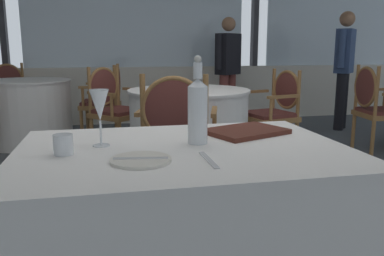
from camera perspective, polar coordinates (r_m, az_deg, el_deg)
The scene contains 20 objects.
ground_plane at distance 2.71m, azimuth -0.84°, elevation -13.10°, with size 15.23×15.23×0.00m, color #4C5156.
window_wall_far at distance 6.14m, azimuth -7.83°, elevation 11.47°, with size 11.72×0.14×2.89m.
foreground_table at distance 1.62m, azimuth -1.16°, elevation -15.92°, with size 1.22×0.87×0.76m.
side_plate at distance 1.31m, azimuth -7.36°, elevation -4.57°, with size 0.20×0.20×0.01m, color silver.
butter_knife at distance 1.31m, azimuth -7.37°, elevation -4.35°, with size 0.18×0.02×0.00m, color silver.
dinner_fork at distance 1.31m, azimuth 2.41°, elevation -4.59°, with size 0.20×0.02×0.00m, color silver.
water_bottle at distance 1.52m, azimuth 0.82°, elevation 2.77°, with size 0.08×0.08×0.34m.
wine_glass at distance 1.51m, azimuth -13.14°, elevation 3.01°, with size 0.07×0.07×0.21m.
water_tumbler at distance 1.44m, azimuth -18.00°, elevation -2.27°, with size 0.07×0.07×0.07m, color white.
menu_book at distance 1.73m, azimuth 7.71°, elevation -0.47°, with size 0.32×0.24×0.02m, color #512319.
background_table_0 at distance 5.14m, azimuth -22.50°, elevation 2.16°, with size 1.04×1.04×0.76m.
dining_chair_0_0 at distance 6.04m, azimuth -24.63°, elevation 4.82°, with size 0.64×0.60×0.93m.
dining_chair_0_2 at distance 4.91m, azimuth -12.07°, elevation 4.46°, with size 0.52×0.58×0.94m.
dining_chair_1_1 at distance 4.62m, azimuth 24.83°, elevation 3.23°, with size 0.52×0.58×0.95m.
background_table_2 at distance 3.66m, azimuth -0.45°, elevation -0.35°, with size 1.11×1.11×0.76m.
dining_chair_2_0 at distance 4.26m, azimuth -11.33°, elevation 3.47°, with size 0.66×0.66×0.94m.
dining_chair_2_1 at distance 2.67m, azimuth -2.27°, elevation -0.63°, with size 0.62×0.57×0.97m.
dining_chair_2_2 at distance 4.14m, azimuth 11.91°, elevation 2.98°, with size 0.56×0.61×0.91m.
diner_person_0 at distance 5.94m, azimuth 21.00°, elevation 8.62°, with size 0.39×0.41×1.62m.
diner_person_1 at distance 5.75m, azimuth 5.18°, elevation 8.85°, with size 0.44×0.37×1.56m.
Camera 1 is at (-0.48, -2.42, 1.12)m, focal length 37.15 mm.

